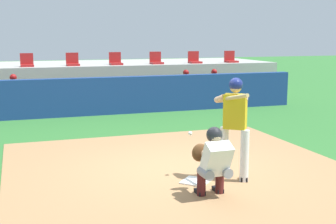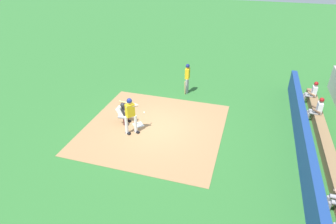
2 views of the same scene
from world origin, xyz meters
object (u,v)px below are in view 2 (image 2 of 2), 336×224
at_px(dugout_player_0, 311,92).
at_px(dugout_player_1, 316,109).
at_px(home_plate, 138,125).
at_px(on_deck_batter, 187,77).
at_px(batter_at_plate, 130,114).
at_px(catcher_crouched, 124,112).

xyz_separation_m(dugout_player_0, dugout_player_1, (1.95, 0.00, 0.00)).
relative_size(home_plate, dugout_player_0, 0.34).
distance_m(on_deck_batter, dugout_player_0, 6.80).
bearing_deg(dugout_player_1, dugout_player_0, 180.00).
height_order(batter_at_plate, on_deck_batter, batter_at_plate).
distance_m(home_plate, catcher_crouched, 0.93).
bearing_deg(batter_at_plate, on_deck_batter, 163.67).
distance_m(batter_at_plate, dugout_player_0, 9.91).
bearing_deg(batter_at_plate, catcher_crouched, -135.84).
bearing_deg(dugout_player_0, on_deck_batter, -84.20).
bearing_deg(on_deck_batter, catcher_crouched, -26.84).
distance_m(batter_at_plate, dugout_player_1, 8.96).
distance_m(catcher_crouched, dugout_player_0, 10.12).
distance_m(catcher_crouched, dugout_player_1, 9.34).
xyz_separation_m(on_deck_batter, dugout_player_0, (-0.69, 6.76, -0.35)).
bearing_deg(batter_at_plate, home_plate, 176.36).
relative_size(home_plate, dugout_player_1, 0.34).
bearing_deg(dugout_player_1, batter_at_plate, -66.14).
xyz_separation_m(home_plate, batter_at_plate, (0.69, -0.04, 1.01)).
bearing_deg(home_plate, dugout_player_0, 120.90).
bearing_deg(on_deck_batter, home_plate, -18.31).
xyz_separation_m(on_deck_batter, dugout_player_1, (1.26, 6.76, -0.35)).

